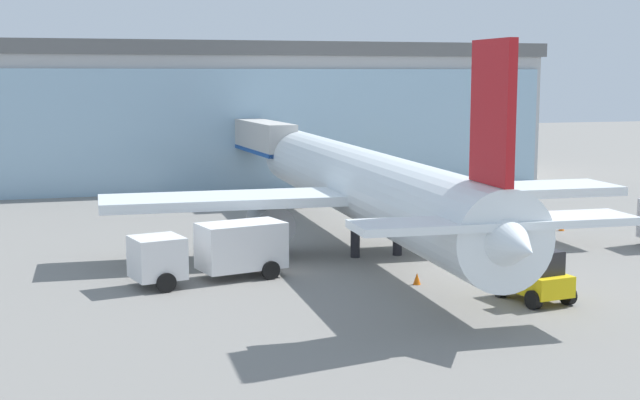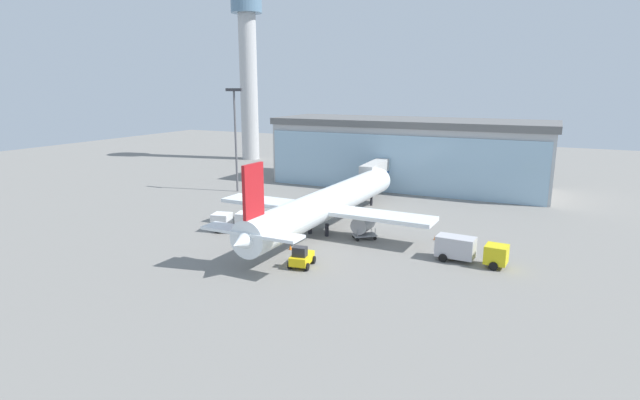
% 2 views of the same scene
% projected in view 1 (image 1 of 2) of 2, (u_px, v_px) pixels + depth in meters
% --- Properties ---
extents(ground, '(240.00, 240.00, 0.00)m').
position_uv_depth(ground, '(418.00, 269.00, 44.52)').
color(ground, gray).
extents(terminal_building, '(50.81, 17.03, 12.43)m').
position_uv_depth(terminal_building, '(256.00, 112.00, 81.98)').
color(terminal_building, '#ACACAC').
rests_on(terminal_building, ground).
extents(jet_bridge, '(2.96, 12.30, 6.04)m').
position_uv_depth(jet_bridge, '(261.00, 139.00, 69.99)').
color(jet_bridge, beige).
rests_on(jet_bridge, ground).
extents(airplane, '(28.83, 39.94, 10.96)m').
position_uv_depth(airplane, '(364.00, 186.00, 49.34)').
color(airplane, white).
rests_on(airplane, ground).
extents(catering_truck, '(7.61, 3.90, 2.65)m').
position_uv_depth(catering_truck, '(215.00, 250.00, 41.89)').
color(catering_truck, silver).
rests_on(catering_truck, ground).
extents(baggage_cart, '(3.18, 3.01, 1.50)m').
position_uv_depth(baggage_cart, '(469.00, 239.00, 50.05)').
color(baggage_cart, gray).
rests_on(baggage_cart, ground).
extents(pushback_tug, '(2.61, 3.45, 2.30)m').
position_uv_depth(pushback_tug, '(536.00, 279.00, 38.07)').
color(pushback_tug, yellow).
rests_on(pushback_tug, ground).
extents(safety_cone_nose, '(0.36, 0.36, 0.55)m').
position_uv_depth(safety_cone_nose, '(417.00, 279.00, 41.24)').
color(safety_cone_nose, orange).
rests_on(safety_cone_nose, ground).
extents(safety_cone_wingtip, '(0.36, 0.36, 0.55)m').
position_uv_depth(safety_cone_wingtip, '(561.00, 226.00, 55.45)').
color(safety_cone_wingtip, orange).
rests_on(safety_cone_wingtip, ground).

